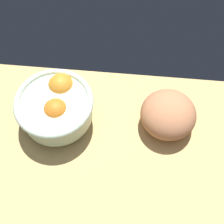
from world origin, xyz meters
TOP-DOWN VIEW (x-y plane):
  - ground_plane at (0.00, 0.00)cm, footprint 72.92×60.75cm
  - fruit_bowl at (-10.33, 14.03)cm, footprint 20.26×20.26cm
  - bread_loaf at (18.85, 15.02)cm, footprint 20.08×20.07cm

SIDE VIEW (x-z plane):
  - ground_plane at x=0.00cm, z-range -3.00..0.00cm
  - bread_loaf at x=18.85cm, z-range 0.00..9.77cm
  - fruit_bowl at x=-10.33cm, z-range 0.79..11.75cm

